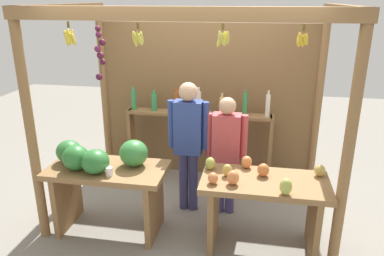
{
  "coord_description": "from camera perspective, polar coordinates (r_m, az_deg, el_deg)",
  "views": [
    {
      "loc": [
        0.71,
        -4.13,
        2.49
      ],
      "look_at": [
        0.0,
        -0.19,
        1.09
      ],
      "focal_mm": 35.11,
      "sensor_mm": 36.0,
      "label": 1
    }
  ],
  "objects": [
    {
      "name": "ground_plane",
      "position": [
        4.88,
        0.4,
        -11.44
      ],
      "size": [
        12.0,
        12.0,
        0.0
      ],
      "primitive_type": "plane",
      "color": "gray",
      "rests_on": "ground"
    },
    {
      "name": "market_stall",
      "position": [
        4.75,
        1.29,
        6.03
      ],
      "size": [
        3.15,
        1.98,
        2.42
      ],
      "color": "olive",
      "rests_on": "ground"
    },
    {
      "name": "bottle_shelf_unit",
      "position": [
        5.18,
        0.93,
        0.31
      ],
      "size": [
        2.02,
        0.22,
        1.36
      ],
      "color": "olive",
      "rests_on": "ground"
    },
    {
      "name": "fruit_counter_right",
      "position": [
        3.93,
        10.62,
        -10.19
      ],
      "size": [
        1.28,
        0.66,
        0.93
      ],
      "color": "olive",
      "rests_on": "ground"
    },
    {
      "name": "vendor_woman",
      "position": [
        4.36,
        5.21,
        -2.88
      ],
      "size": [
        0.48,
        0.2,
        1.44
      ],
      "rotation": [
        0.0,
        0.0,
        0.15
      ],
      "color": "#453E78",
      "rests_on": "ground"
    },
    {
      "name": "fruit_counter_left",
      "position": [
        4.17,
        -13.35,
        -6.51
      ],
      "size": [
        1.27,
        0.66,
        1.05
      ],
      "color": "olive",
      "rests_on": "ground"
    },
    {
      "name": "vendor_man",
      "position": [
        4.37,
        -0.56,
        -1.27
      ],
      "size": [
        0.48,
        0.22,
        1.6
      ],
      "rotation": [
        0.0,
        0.0,
        -0.07
      ],
      "color": "navy",
      "rests_on": "ground"
    }
  ]
}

